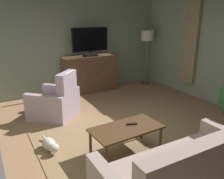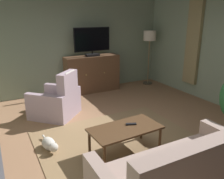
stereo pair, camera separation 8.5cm
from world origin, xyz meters
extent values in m
cube|color=#936B4C|center=(0.00, 0.00, -0.02)|extent=(6.43, 6.72, 0.04)
cube|color=gray|center=(0.00, 3.11, 1.32)|extent=(6.43, 0.10, 2.63)
cube|color=#8E7F56|center=(2.85, 1.24, 1.45)|extent=(0.10, 0.44, 2.21)
cube|color=#8E704C|center=(-0.16, -0.09, 0.01)|extent=(2.75, 2.18, 0.01)
cube|color=#402A1C|center=(0.58, 2.76, 0.03)|extent=(1.51, 0.37, 0.06)
cube|color=brown|center=(0.58, 2.76, 0.52)|extent=(1.57, 0.43, 1.04)
sphere|color=tan|center=(0.30, 2.53, 0.57)|extent=(0.03, 0.03, 0.03)
sphere|color=tan|center=(0.86, 2.53, 0.57)|extent=(0.03, 0.03, 0.03)
cube|color=black|center=(0.58, 2.71, 1.07)|extent=(0.38, 0.20, 0.06)
cylinder|color=black|center=(0.58, 2.71, 1.14)|extent=(0.04, 0.04, 0.08)
cube|color=black|center=(0.58, 2.71, 1.51)|extent=(1.04, 0.05, 0.65)
cube|color=black|center=(0.58, 2.68, 1.51)|extent=(1.00, 0.01, 0.61)
cube|color=#4C331E|center=(-0.25, -0.47, 0.45)|extent=(1.16, 0.64, 0.03)
cylinder|color=#4C331E|center=(0.26, -0.20, 0.22)|extent=(0.04, 0.04, 0.43)
cylinder|color=#4C331E|center=(-0.78, -0.25, 0.22)|extent=(0.04, 0.04, 0.43)
cylinder|color=#4C331E|center=(0.28, -0.69, 0.22)|extent=(0.04, 0.04, 0.43)
cylinder|color=#4C331E|center=(-0.75, -0.74, 0.22)|extent=(0.04, 0.04, 0.43)
cube|color=black|center=(-0.11, -0.43, 0.48)|extent=(0.18, 0.11, 0.02)
cube|color=#A3897F|center=(-0.19, -1.93, 0.69)|extent=(1.74, 0.20, 0.52)
cube|color=tan|center=(-0.34, -1.71, 0.55)|extent=(0.38, 0.18, 0.36)
cube|color=#AD93A3|center=(-0.85, 1.56, 0.20)|extent=(1.05, 1.05, 0.40)
cube|color=#AD93A3|center=(-0.60, 1.31, 0.71)|extent=(0.56, 0.55, 0.62)
cube|color=#AD93A3|center=(-1.11, 1.30, 0.30)|extent=(0.71, 0.72, 0.60)
cube|color=#AD93A3|center=(-0.59, 1.82, 0.30)|extent=(0.71, 0.72, 0.60)
cube|color=white|center=(-0.55, 1.26, 0.92)|extent=(0.28, 0.28, 0.24)
ellipsoid|color=beige|center=(-1.31, 0.24, 0.10)|extent=(0.25, 0.35, 0.20)
sphere|color=beige|center=(-1.28, 0.03, 0.13)|extent=(0.15, 0.15, 0.15)
cone|color=beige|center=(-1.24, 0.04, 0.20)|extent=(0.04, 0.04, 0.04)
cone|color=beige|center=(-1.32, 0.03, 0.20)|extent=(0.04, 0.04, 0.04)
cylinder|color=beige|center=(-1.31, 0.50, 0.06)|extent=(0.07, 0.23, 0.06)
cylinder|color=#4C4233|center=(2.47, 2.63, 0.02)|extent=(0.29, 0.29, 0.04)
cylinder|color=olive|center=(2.47, 2.63, 0.69)|extent=(0.03, 0.03, 1.39)
cylinder|color=beige|center=(2.47, 2.63, 1.54)|extent=(0.39, 0.39, 0.30)
camera|label=1|loc=(-2.08, -3.29, 2.18)|focal=37.79mm
camera|label=2|loc=(-2.00, -3.33, 2.18)|focal=37.79mm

